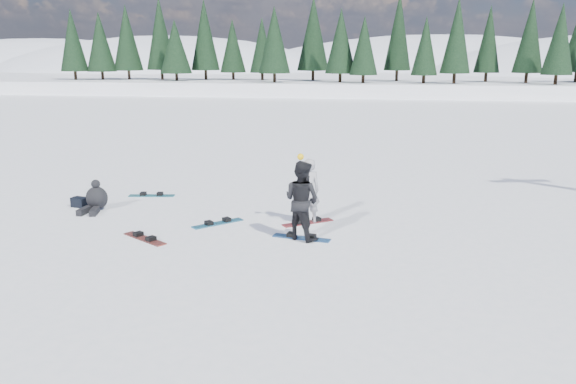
% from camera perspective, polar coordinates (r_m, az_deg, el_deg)
% --- Properties ---
extents(ground, '(420.00, 420.00, 0.00)m').
position_cam_1_polar(ground, '(14.76, 2.28, -4.23)').
color(ground, white).
rests_on(ground, ground).
extents(alpine_backdrop, '(412.50, 227.00, 53.20)m').
position_cam_1_polar(alpine_backdrop, '(204.39, 5.71, 8.41)').
color(alpine_backdrop, white).
rests_on(alpine_backdrop, ground).
extents(snowboarder_woman, '(0.78, 0.66, 1.98)m').
position_cam_1_polar(snowboarder_woman, '(15.41, 2.05, 0.12)').
color(snowboarder_woman, '#A9A8AD').
rests_on(snowboarder_woman, ground).
extents(snowboarder_man, '(1.22, 1.14, 2.02)m').
position_cam_1_polar(snowboarder_man, '(14.07, 1.40, -0.84)').
color(snowboarder_man, black).
rests_on(snowboarder_man, ground).
extents(seated_rider, '(0.73, 1.13, 0.93)m').
position_cam_1_polar(seated_rider, '(17.82, -18.94, -0.64)').
color(seated_rider, black).
rests_on(seated_rider, ground).
extents(gear_bag, '(0.51, 0.40, 0.30)m').
position_cam_1_polar(gear_bag, '(18.43, -20.43, -0.97)').
color(gear_bag, black).
rests_on(gear_bag, ground).
extents(snowboard_woman, '(1.38, 1.11, 0.03)m').
position_cam_1_polar(snowboard_woman, '(15.65, 2.03, -3.12)').
color(snowboard_woman, maroon).
rests_on(snowboard_woman, ground).
extents(snowboard_man, '(1.53, 0.54, 0.03)m').
position_cam_1_polar(snowboard_man, '(14.35, 1.37, -4.68)').
color(snowboard_man, '#1C549A').
rests_on(snowboard_man, ground).
extents(snowboard_loose_c, '(1.53, 0.51, 0.03)m').
position_cam_1_polar(snowboard_loose_c, '(19.17, -13.68, -0.36)').
color(snowboard_loose_c, teal).
rests_on(snowboard_loose_c, ground).
extents(snowboard_loose_a, '(1.25, 1.27, 0.03)m').
position_cam_1_polar(snowboard_loose_a, '(15.68, -7.14, -3.18)').
color(snowboard_loose_a, teal).
rests_on(snowboard_loose_a, ground).
extents(snowboard_loose_b, '(1.42, 1.04, 0.03)m').
position_cam_1_polar(snowboard_loose_b, '(14.75, -14.36, -4.61)').
color(snowboard_loose_b, maroon).
rests_on(snowboard_loose_b, ground).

